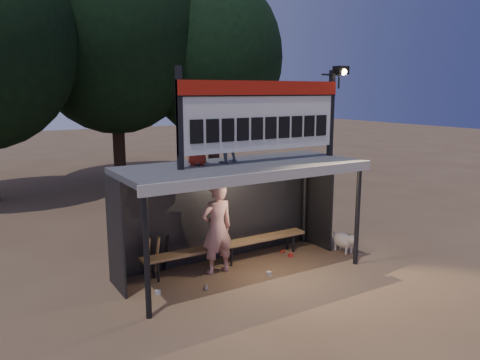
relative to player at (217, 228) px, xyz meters
name	(u,v)px	position (x,y,z in m)	size (l,w,h in m)	color
ground	(242,272)	(0.45, -0.25, -0.97)	(80.00, 80.00, 0.00)	brown
player	(217,228)	(0.00, 0.00, 0.00)	(0.71, 0.46, 1.94)	silver
child_a	(225,137)	(0.24, 0.08, 1.87)	(0.51, 0.39, 1.04)	gray
child_b	(197,141)	(-0.41, 0.05, 1.84)	(0.48, 0.31, 0.98)	maroon
dugout_shelter	(236,185)	(0.45, -0.01, 0.88)	(5.10, 2.08, 2.32)	#414144
scoreboard_assembly	(265,113)	(1.01, -0.26, 2.36)	(4.10, 0.27, 1.99)	black
bench	(229,245)	(0.45, 0.30, -0.53)	(4.00, 0.35, 0.48)	olive
tree_mid	(113,30)	(1.45, 11.25, 5.20)	(7.22, 7.22, 10.36)	#301F15
tree_right	(213,57)	(5.45, 10.25, 4.22)	(6.08, 6.08, 8.72)	#302115
dog	(345,241)	(3.19, -0.46, -0.69)	(0.36, 0.81, 0.49)	beige
bats	(157,255)	(-1.11, 0.57, -0.54)	(0.47, 0.33, 0.84)	#9E7149
litter	(245,270)	(0.51, -0.30, -0.93)	(3.51, 1.07, 0.08)	red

